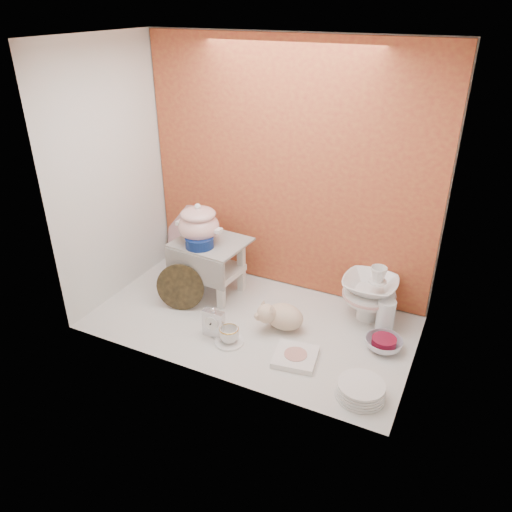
{
  "coord_description": "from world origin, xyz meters",
  "views": [
    {
      "loc": [
        1.05,
        -2.11,
        1.66
      ],
      "look_at": [
        0.02,
        0.02,
        0.42
      ],
      "focal_mm": 34.91,
      "sensor_mm": 36.0,
      "label": 1
    }
  ],
  "objects_px": {
    "mantel_clock": "(214,322)",
    "plush_pig": "(284,316)",
    "dinner_plate_stack": "(361,390)",
    "soup_tureen": "(199,223)",
    "blue_white_vase": "(208,257)",
    "porcelain_tower": "(369,292)",
    "step_stool": "(212,267)",
    "gold_rim_teacup": "(229,334)",
    "crystal_bowl": "(384,344)",
    "floral_platter": "(189,238)"
  },
  "relations": [
    {
      "from": "mantel_clock",
      "to": "plush_pig",
      "type": "distance_m",
      "value": 0.39
    },
    {
      "from": "dinner_plate_stack",
      "to": "soup_tureen",
      "type": "bearing_deg",
      "value": 157.82
    },
    {
      "from": "soup_tureen",
      "to": "mantel_clock",
      "type": "height_order",
      "value": "soup_tureen"
    },
    {
      "from": "blue_white_vase",
      "to": "porcelain_tower",
      "type": "xyz_separation_m",
      "value": [
        1.08,
        -0.03,
        0.04
      ]
    },
    {
      "from": "step_stool",
      "to": "dinner_plate_stack",
      "type": "xyz_separation_m",
      "value": [
        1.08,
        -0.5,
        -0.14
      ]
    },
    {
      "from": "soup_tureen",
      "to": "blue_white_vase",
      "type": "xyz_separation_m",
      "value": [
        -0.07,
        0.21,
        -0.35
      ]
    },
    {
      "from": "gold_rim_teacup",
      "to": "dinner_plate_stack",
      "type": "relative_size",
      "value": 0.46
    },
    {
      "from": "soup_tureen",
      "to": "crystal_bowl",
      "type": "relative_size",
      "value": 1.45
    },
    {
      "from": "crystal_bowl",
      "to": "floral_platter",
      "type": "bearing_deg",
      "value": 167.16
    },
    {
      "from": "crystal_bowl",
      "to": "step_stool",
      "type": "bearing_deg",
      "value": 174.92
    },
    {
      "from": "gold_rim_teacup",
      "to": "soup_tureen",
      "type": "bearing_deg",
      "value": 136.5
    },
    {
      "from": "mantel_clock",
      "to": "step_stool",
      "type": "bearing_deg",
      "value": 120.1
    },
    {
      "from": "soup_tureen",
      "to": "mantel_clock",
      "type": "relative_size",
      "value": 1.58
    },
    {
      "from": "mantel_clock",
      "to": "plush_pig",
      "type": "relative_size",
      "value": 0.65
    },
    {
      "from": "soup_tureen",
      "to": "gold_rim_teacup",
      "type": "distance_m",
      "value": 0.69
    },
    {
      "from": "soup_tureen",
      "to": "crystal_bowl",
      "type": "distance_m",
      "value": 1.24
    },
    {
      "from": "plush_pig",
      "to": "dinner_plate_stack",
      "type": "bearing_deg",
      "value": -49.22
    },
    {
      "from": "dinner_plate_stack",
      "to": "crystal_bowl",
      "type": "height_order",
      "value": "dinner_plate_stack"
    },
    {
      "from": "plush_pig",
      "to": "crystal_bowl",
      "type": "relative_size",
      "value": 1.41
    },
    {
      "from": "gold_rim_teacup",
      "to": "porcelain_tower",
      "type": "bearing_deg",
      "value": 42.57
    },
    {
      "from": "mantel_clock",
      "to": "porcelain_tower",
      "type": "distance_m",
      "value": 0.89
    },
    {
      "from": "step_stool",
      "to": "dinner_plate_stack",
      "type": "height_order",
      "value": "step_stool"
    },
    {
      "from": "floral_platter",
      "to": "crystal_bowl",
      "type": "xyz_separation_m",
      "value": [
        1.41,
        -0.32,
        -0.19
      ]
    },
    {
      "from": "crystal_bowl",
      "to": "mantel_clock",
      "type": "bearing_deg",
      "value": -161.22
    },
    {
      "from": "step_stool",
      "to": "porcelain_tower",
      "type": "distance_m",
      "value": 0.95
    },
    {
      "from": "mantel_clock",
      "to": "gold_rim_teacup",
      "type": "height_order",
      "value": "mantel_clock"
    },
    {
      "from": "blue_white_vase",
      "to": "gold_rim_teacup",
      "type": "height_order",
      "value": "blue_white_vase"
    },
    {
      "from": "gold_rim_teacup",
      "to": "crystal_bowl",
      "type": "height_order",
      "value": "gold_rim_teacup"
    },
    {
      "from": "mantel_clock",
      "to": "blue_white_vase",
      "type": "bearing_deg",
      "value": 122.18
    },
    {
      "from": "blue_white_vase",
      "to": "dinner_plate_stack",
      "type": "height_order",
      "value": "blue_white_vase"
    },
    {
      "from": "soup_tureen",
      "to": "porcelain_tower",
      "type": "distance_m",
      "value": 1.06
    },
    {
      "from": "soup_tureen",
      "to": "plush_pig",
      "type": "height_order",
      "value": "soup_tureen"
    },
    {
      "from": "crystal_bowl",
      "to": "porcelain_tower",
      "type": "bearing_deg",
      "value": 122.55
    },
    {
      "from": "step_stool",
      "to": "mantel_clock",
      "type": "relative_size",
      "value": 2.3
    },
    {
      "from": "blue_white_vase",
      "to": "gold_rim_teacup",
      "type": "bearing_deg",
      "value": -51.01
    },
    {
      "from": "step_stool",
      "to": "crystal_bowl",
      "type": "bearing_deg",
      "value": -0.79
    },
    {
      "from": "soup_tureen",
      "to": "floral_platter",
      "type": "relative_size",
      "value": 0.64
    },
    {
      "from": "blue_white_vase",
      "to": "plush_pig",
      "type": "bearing_deg",
      "value": -26.17
    },
    {
      "from": "mantel_clock",
      "to": "porcelain_tower",
      "type": "bearing_deg",
      "value": 36.29
    },
    {
      "from": "blue_white_vase",
      "to": "soup_tureen",
      "type": "bearing_deg",
      "value": -70.11
    },
    {
      "from": "soup_tureen",
      "to": "blue_white_vase",
      "type": "distance_m",
      "value": 0.41
    },
    {
      "from": "mantel_clock",
      "to": "porcelain_tower",
      "type": "relative_size",
      "value": 0.52
    },
    {
      "from": "mantel_clock",
      "to": "gold_rim_teacup",
      "type": "relative_size",
      "value": 1.65
    },
    {
      "from": "floral_platter",
      "to": "plush_pig",
      "type": "relative_size",
      "value": 1.6
    },
    {
      "from": "gold_rim_teacup",
      "to": "floral_platter",
      "type": "bearing_deg",
      "value": 135.7
    },
    {
      "from": "step_stool",
      "to": "floral_platter",
      "type": "height_order",
      "value": "floral_platter"
    },
    {
      "from": "blue_white_vase",
      "to": "plush_pig",
      "type": "height_order",
      "value": "blue_white_vase"
    },
    {
      "from": "gold_rim_teacup",
      "to": "porcelain_tower",
      "type": "height_order",
      "value": "porcelain_tower"
    },
    {
      "from": "crystal_bowl",
      "to": "soup_tureen",
      "type": "bearing_deg",
      "value": 176.67
    },
    {
      "from": "step_stool",
      "to": "soup_tureen",
      "type": "distance_m",
      "value": 0.31
    }
  ]
}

